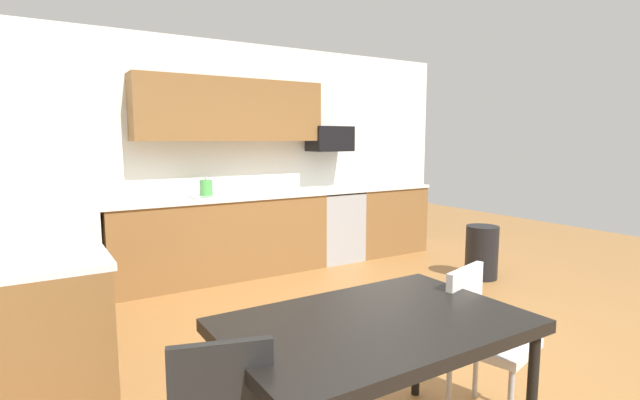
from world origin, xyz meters
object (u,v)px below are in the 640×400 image
at_px(refrigerator, 50,213).
at_px(trash_bin, 482,252).
at_px(dining_table, 375,332).
at_px(chair_near_table, 482,331).
at_px(microwave, 330,139).
at_px(kettle, 206,189).
at_px(oven_range, 334,225).

bearing_deg(refrigerator, trash_bin, -19.94).
bearing_deg(dining_table, trash_bin, 31.43).
bearing_deg(trash_bin, dining_table, -148.57).
bearing_deg(refrigerator, chair_near_table, -59.55).
height_order(dining_table, chair_near_table, chair_near_table).
height_order(microwave, trash_bin, microwave).
height_order(refrigerator, kettle, refrigerator).
relative_size(oven_range, trash_bin, 1.52).
relative_size(microwave, trash_bin, 0.90).
distance_m(refrigerator, chair_near_table, 3.86).
height_order(refrigerator, trash_bin, refrigerator).
height_order(refrigerator, oven_range, refrigerator).
xyz_separation_m(trash_bin, kettle, (-2.63, 1.64, 0.72)).
bearing_deg(dining_table, oven_range, 59.17).
bearing_deg(trash_bin, kettle, 148.09).
height_order(chair_near_table, kettle, kettle).
height_order(oven_range, kettle, kettle).
relative_size(refrigerator, chair_near_table, 2.11).
bearing_deg(chair_near_table, trash_bin, 39.17).
xyz_separation_m(refrigerator, dining_table, (1.16, -3.34, -0.21)).
relative_size(microwave, chair_near_table, 0.64).
bearing_deg(oven_range, chair_near_table, -110.29).
bearing_deg(microwave, kettle, -178.29).
xyz_separation_m(oven_range, trash_bin, (0.96, -1.59, -0.16)).
distance_m(microwave, trash_bin, 2.32).
xyz_separation_m(oven_range, microwave, (0.00, 0.10, 1.12)).
xyz_separation_m(dining_table, trash_bin, (3.00, 1.83, -0.39)).
distance_m(refrigerator, microwave, 3.28).
bearing_deg(trash_bin, oven_range, 121.10).
bearing_deg(kettle, trash_bin, -31.91).
bearing_deg(dining_table, chair_near_table, 2.32).
xyz_separation_m(chair_near_table, kettle, (-0.42, 3.44, 0.52)).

